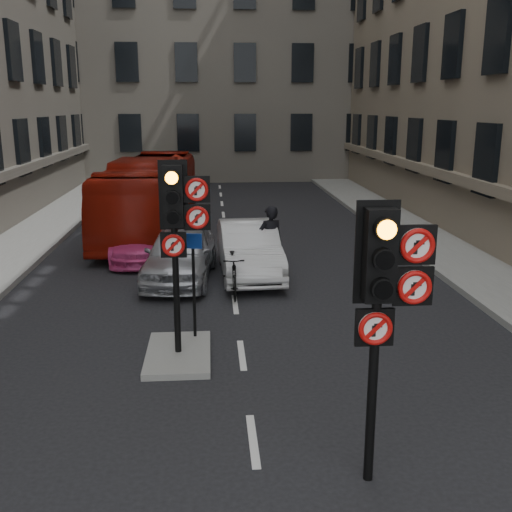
{
  "coord_description": "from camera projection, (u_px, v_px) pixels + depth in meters",
  "views": [
    {
      "loc": [
        -0.54,
        -5.59,
        4.64
      ],
      "look_at": [
        0.08,
        2.44,
        2.6
      ],
      "focal_mm": 42.0,
      "sensor_mm": 36.0,
      "label": 1
    }
  ],
  "objects": [
    {
      "name": "pavement_right",
      "position": [
        460.0,
        255.0,
        18.69
      ],
      "size": [
        3.0,
        50.0,
        0.16
      ],
      "primitive_type": "cube",
      "color": "gray",
      "rests_on": "ground"
    },
    {
      "name": "centre_island",
      "position": [
        178.0,
        354.0,
        11.31
      ],
      "size": [
        1.2,
        2.0,
        0.12
      ],
      "primitive_type": "cube",
      "color": "gray",
      "rests_on": "ground"
    },
    {
      "name": "building_far",
      "position": [
        215.0,
        23.0,
        40.84
      ],
      "size": [
        30.0,
        14.0,
        20.0
      ],
      "primitive_type": "cube",
      "color": "#656055",
      "rests_on": "ground"
    },
    {
      "name": "signal_near",
      "position": [
        385.0,
        285.0,
        7.01
      ],
      "size": [
        0.91,
        0.4,
        3.58
      ],
      "color": "black",
      "rests_on": "ground"
    },
    {
      "name": "signal_far",
      "position": [
        179.0,
        217.0,
        10.66
      ],
      "size": [
        0.91,
        0.4,
        3.58
      ],
      "color": "black",
      "rests_on": "centre_island"
    },
    {
      "name": "car_silver",
      "position": [
        180.0,
        254.0,
        16.16
      ],
      "size": [
        2.13,
        4.42,
        1.45
      ],
      "primitive_type": "imported",
      "rotation": [
        0.0,
        0.0,
        -0.1
      ],
      "color": "#ADAFB5",
      "rests_on": "ground"
    },
    {
      "name": "car_white",
      "position": [
        249.0,
        249.0,
        16.66
      ],
      "size": [
        1.73,
        4.51,
        1.46
      ],
      "primitive_type": "imported",
      "rotation": [
        0.0,
        0.0,
        0.04
      ],
      "color": "silver",
      "rests_on": "ground"
    },
    {
      "name": "car_pink",
      "position": [
        141.0,
        238.0,
        18.61
      ],
      "size": [
        1.88,
        4.26,
        1.22
      ],
      "primitive_type": "imported",
      "rotation": [
        0.0,
        0.0,
        0.04
      ],
      "color": "#E2428C",
      "rests_on": "ground"
    },
    {
      "name": "bus_red",
      "position": [
        151.0,
        196.0,
        21.83
      ],
      "size": [
        3.01,
        10.19,
        2.8
      ],
      "primitive_type": "imported",
      "rotation": [
        0.0,
        0.0,
        -0.07
      ],
      "color": "maroon",
      "rests_on": "ground"
    },
    {
      "name": "motorcycle",
      "position": [
        233.0,
        275.0,
        14.87
      ],
      "size": [
        0.55,
        1.79,
        1.07
      ],
      "primitive_type": "imported",
      "rotation": [
        0.0,
        0.0,
        0.03
      ],
      "color": "black",
      "rests_on": "ground"
    },
    {
      "name": "motorcyclist",
      "position": [
        270.0,
        241.0,
        16.45
      ],
      "size": [
        0.84,
        0.69,
        1.97
      ],
      "primitive_type": "imported",
      "rotation": [
        0.0,
        0.0,
        3.49
      ],
      "color": "black",
      "rests_on": "ground"
    },
    {
      "name": "info_sign",
      "position": [
        193.0,
        271.0,
        11.69
      ],
      "size": [
        0.36,
        0.14,
        2.12
      ],
      "rotation": [
        0.0,
        0.0,
        -0.18
      ],
      "color": "black",
      "rests_on": "centre_island"
    }
  ]
}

